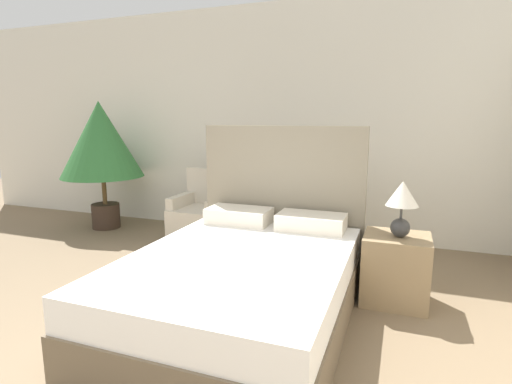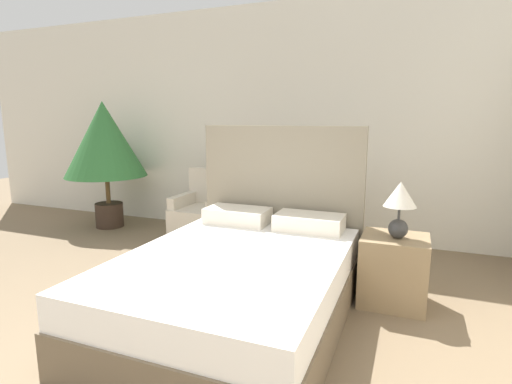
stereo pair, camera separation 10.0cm
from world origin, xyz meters
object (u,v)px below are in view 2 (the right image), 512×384
at_px(potted_palm, 105,142).
at_px(bed, 240,280).
at_px(armchair_near_window_left, 202,219).
at_px(armchair_near_window_right, 273,227).
at_px(nightstand, 393,270).
at_px(table_lamp, 400,202).
at_px(side_table, 236,227).

bearing_deg(potted_palm, bed, -31.87).
xyz_separation_m(armchair_near_window_left, armchair_near_window_right, (0.92, -0.00, 0.00)).
relative_size(nightstand, table_lamp, 1.25).
relative_size(armchair_near_window_left, armchair_near_window_right, 1.00).
distance_m(armchair_near_window_right, table_lamp, 1.77).
bearing_deg(table_lamp, side_table, 153.20).
height_order(bed, potted_palm, potted_palm).
bearing_deg(armchair_near_window_left, nightstand, -21.60).
relative_size(bed, armchair_near_window_right, 2.40).
distance_m(potted_palm, table_lamp, 3.98).
bearing_deg(armchair_near_window_left, potted_palm, 176.54).
bearing_deg(side_table, bed, -64.33).
xyz_separation_m(armchair_near_window_left, table_lamp, (2.29, -0.95, 0.58)).
distance_m(bed, side_table, 1.77).
bearing_deg(armchair_near_window_right, table_lamp, -33.52).
distance_m(armchair_near_window_left, side_table, 0.46).
bearing_deg(side_table, nightstand, -26.28).
height_order(bed, side_table, bed).
xyz_separation_m(armchair_near_window_left, potted_palm, (-1.54, 0.10, 0.90)).
distance_m(bed, potted_palm, 3.37).
relative_size(armchair_near_window_right, side_table, 1.91).
height_order(bed, armchair_near_window_right, bed).
bearing_deg(bed, potted_palm, 148.13).
relative_size(armchair_near_window_left, potted_palm, 0.51).
bearing_deg(nightstand, armchair_near_window_left, 158.05).
bearing_deg(side_table, armchair_near_window_left, 177.58).
bearing_deg(armchair_near_window_right, bed, -78.20).
height_order(bed, table_lamp, bed).
xyz_separation_m(armchair_near_window_right, potted_palm, (-2.45, 0.10, 0.90)).
distance_m(armchair_near_window_right, potted_palm, 2.62).
bearing_deg(armchair_near_window_left, armchair_near_window_right, 0.34).
relative_size(bed, potted_palm, 1.22).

